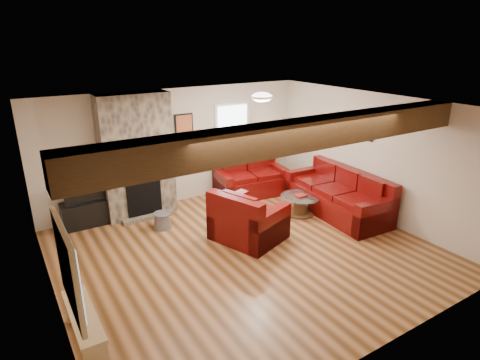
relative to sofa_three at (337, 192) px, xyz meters
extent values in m
plane|color=#583517|center=(-2.48, -0.37, -0.46)|extent=(8.00, 8.00, 0.00)
plane|color=white|center=(-2.48, -0.37, 2.04)|extent=(8.00, 8.00, 0.00)
plane|color=beige|center=(-2.48, 2.38, 0.79)|extent=(8.00, 0.00, 8.00)
plane|color=beige|center=(-2.48, -3.12, 0.79)|extent=(8.00, 0.00, 8.00)
plane|color=beige|center=(-5.48, -0.37, 0.79)|extent=(0.00, 7.50, 7.50)
plane|color=beige|center=(0.52, -0.37, 0.79)|extent=(0.00, 7.50, 7.50)
cube|color=#362310|center=(-2.48, -1.62, 1.85)|extent=(6.00, 0.36, 0.38)
cube|color=#3D362F|center=(-3.48, 2.13, 0.79)|extent=(1.40, 0.50, 2.50)
cube|color=black|center=(-3.48, 1.88, -0.01)|extent=(0.70, 0.06, 0.90)
cube|color=#3D362F|center=(-3.48, 1.83, -0.42)|extent=(1.00, 0.25, 0.08)
cylinder|color=#452616|center=(-0.69, 0.33, -0.44)|extent=(0.55, 0.55, 0.04)
cylinder|color=#452616|center=(-0.69, 0.33, -0.27)|extent=(0.30, 0.30, 0.37)
cylinder|color=silver|center=(-0.69, 0.33, -0.06)|extent=(0.83, 0.83, 0.02)
cube|color=maroon|center=(-0.69, 0.33, -0.03)|extent=(0.23, 0.17, 0.03)
cube|color=black|center=(-4.53, 2.16, -0.21)|extent=(1.00, 0.40, 0.50)
imported|color=black|center=(-4.53, 2.16, 0.28)|extent=(0.83, 0.11, 0.48)
cylinder|color=#AE9648|center=(-0.13, 1.96, -0.44)|extent=(0.29, 0.29, 0.03)
cylinder|color=#AE9648|center=(-0.13, 1.96, 0.28)|extent=(0.03, 0.03, 1.46)
cone|color=#F7E8BB|center=(-0.13, 1.96, 1.03)|extent=(0.42, 0.42, 0.29)
camera|label=1|loc=(-5.80, -5.49, 3.04)|focal=30.00mm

